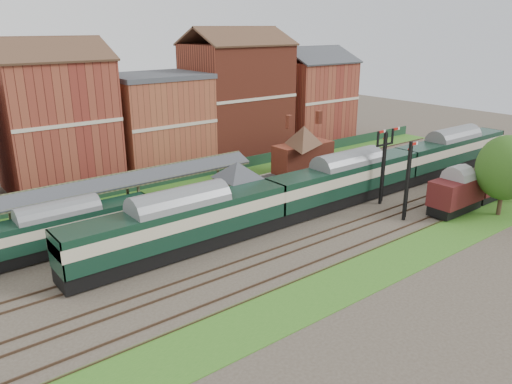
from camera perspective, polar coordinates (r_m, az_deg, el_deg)
ground at (r=49.34m, az=2.98°, el=-3.50°), size 160.00×160.00×0.00m
grass_back at (r=61.52m, az=-6.88°, el=0.94°), size 90.00×4.50×0.06m
grass_front at (r=41.90m, az=13.95°, el=-8.20°), size 90.00×5.00×0.06m
fence at (r=62.96m, az=-7.86°, el=1.99°), size 90.00×0.12×1.50m
platform at (r=53.86m, az=-7.91°, el=-1.16°), size 55.00×3.40×1.00m
signal_box at (r=48.85m, az=-2.12°, el=0.27°), size 5.40×5.40×6.00m
brick_hut at (r=54.34m, az=4.71°, el=-0.09°), size 3.20×2.64×2.94m
station_building at (r=62.75m, az=5.44°, el=5.06°), size 8.10×8.10×5.90m
canopy at (r=50.02m, az=-14.03°, el=1.83°), size 26.00×3.89×4.08m
semaphore_bracket at (r=54.72m, az=14.36°, el=3.28°), size 3.60×0.25×8.18m
semaphore_siding at (r=50.75m, az=16.91°, el=1.31°), size 1.23×0.25×8.00m
town_backdrop at (r=67.46m, az=-11.31°, el=8.38°), size 69.00×10.00×16.00m
dmu_train at (r=54.63m, az=10.33°, el=1.48°), size 61.69×3.24×4.74m
platform_railcar at (r=45.27m, az=-21.47°, el=-3.91°), size 16.28×2.57×3.75m
goods_van_a at (r=55.05m, az=21.90°, el=-0.05°), size 6.41×2.78×3.89m
goods_van_b at (r=60.88m, az=25.13°, el=1.06°), size 5.90×2.56×3.58m
tree_far at (r=55.45m, az=26.64°, el=2.48°), size 5.69×5.69×8.31m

